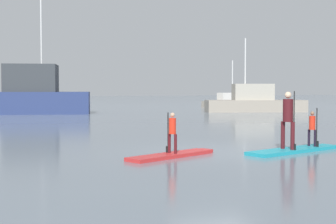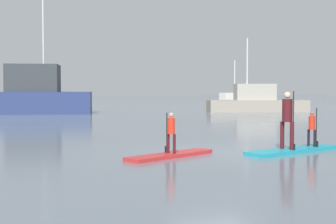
{
  "view_description": "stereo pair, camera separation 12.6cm",
  "coord_description": "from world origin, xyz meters",
  "px_view_note": "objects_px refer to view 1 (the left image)",
  "views": [
    {
      "loc": [
        -6.69,
        -13.36,
        1.87
      ],
      "look_at": [
        -0.07,
        3.89,
        1.02
      ],
      "focal_mm": 53.71,
      "sensor_mm": 36.0,
      "label": 1
    },
    {
      "loc": [
        -6.58,
        -13.4,
        1.87
      ],
      "look_at": [
        -0.07,
        3.89,
        1.02
      ],
      "focal_mm": 53.71,
      "sensor_mm": 36.0,
      "label": 2
    }
  ],
  "objects_px": {
    "paddleboard_far": "(294,150)",
    "fishing_boat_green_midground": "(255,102)",
    "fishing_boat_white_large": "(18,96)",
    "motor_boat_small_navy": "(228,102)",
    "paddler_child_front": "(313,127)",
    "paddleboard_near": "(172,155)",
    "paddler_adult": "(288,116)",
    "paddler_child_solo": "(172,130)"
  },
  "relations": [
    {
      "from": "paddler_child_solo",
      "to": "fishing_boat_white_large",
      "type": "distance_m",
      "value": 26.72
    },
    {
      "from": "motor_boat_small_navy",
      "to": "paddler_child_solo",
      "type": "bearing_deg",
      "value": -120.15
    },
    {
      "from": "paddleboard_far",
      "to": "paddler_adult",
      "type": "bearing_deg",
      "value": -161.0
    },
    {
      "from": "fishing_boat_green_midground",
      "to": "motor_boat_small_navy",
      "type": "bearing_deg",
      "value": 74.7
    },
    {
      "from": "paddleboard_far",
      "to": "fishing_boat_green_midground",
      "type": "xyz_separation_m",
      "value": [
        12.42,
        23.13,
        0.75
      ]
    },
    {
      "from": "paddleboard_far",
      "to": "fishing_boat_white_large",
      "type": "height_order",
      "value": "fishing_boat_white_large"
    },
    {
      "from": "paddler_adult",
      "to": "fishing_boat_white_large",
      "type": "height_order",
      "value": "fishing_boat_white_large"
    },
    {
      "from": "paddleboard_near",
      "to": "paddler_adult",
      "type": "bearing_deg",
      "value": -5.67
    },
    {
      "from": "paddleboard_far",
      "to": "fishing_boat_green_midground",
      "type": "bearing_deg",
      "value": 61.77
    },
    {
      "from": "paddleboard_far",
      "to": "fishing_boat_green_midground",
      "type": "height_order",
      "value": "fishing_boat_green_midground"
    },
    {
      "from": "paddleboard_far",
      "to": "fishing_boat_white_large",
      "type": "distance_m",
      "value": 27.55
    },
    {
      "from": "fishing_boat_white_large",
      "to": "motor_boat_small_navy",
      "type": "bearing_deg",
      "value": 15.73
    },
    {
      "from": "paddleboard_near",
      "to": "fishing_boat_green_midground",
      "type": "bearing_deg",
      "value": 54.64
    },
    {
      "from": "fishing_boat_green_midground",
      "to": "motor_boat_small_navy",
      "type": "relative_size",
      "value": 1.49
    },
    {
      "from": "paddleboard_near",
      "to": "paddler_child_solo",
      "type": "relative_size",
      "value": 2.64
    },
    {
      "from": "paddleboard_near",
      "to": "fishing_boat_green_midground",
      "type": "height_order",
      "value": "fishing_boat_green_midground"
    },
    {
      "from": "paddleboard_far",
      "to": "paddler_adult",
      "type": "distance_m",
      "value": 1.07
    },
    {
      "from": "paddleboard_far",
      "to": "motor_boat_small_navy",
      "type": "xyz_separation_m",
      "value": [
        15.05,
        32.78,
        0.52
      ]
    },
    {
      "from": "paddleboard_near",
      "to": "paddleboard_far",
      "type": "height_order",
      "value": "same"
    },
    {
      "from": "paddler_adult",
      "to": "fishing_boat_white_large",
      "type": "relative_size",
      "value": 0.14
    },
    {
      "from": "paddler_child_front",
      "to": "paddleboard_near",
      "type": "bearing_deg",
      "value": -179.79
    },
    {
      "from": "paddleboard_near",
      "to": "fishing_boat_white_large",
      "type": "bearing_deg",
      "value": 94.34
    },
    {
      "from": "fishing_boat_white_large",
      "to": "paddleboard_near",
      "type": "bearing_deg",
      "value": -85.66
    },
    {
      "from": "paddler_adult",
      "to": "paddleboard_far",
      "type": "bearing_deg",
      "value": 19.0
    },
    {
      "from": "paddleboard_near",
      "to": "paddler_child_solo",
      "type": "bearing_deg",
      "value": 128.47
    },
    {
      "from": "paddler_adult",
      "to": "paddler_child_solo",
      "type": "bearing_deg",
      "value": 174.2
    },
    {
      "from": "paddler_adult",
      "to": "fishing_boat_green_midground",
      "type": "bearing_deg",
      "value": 61.29
    },
    {
      "from": "paddler_adult",
      "to": "fishing_boat_green_midground",
      "type": "relative_size",
      "value": 0.2
    },
    {
      "from": "paddleboard_far",
      "to": "fishing_boat_green_midground",
      "type": "distance_m",
      "value": 26.27
    },
    {
      "from": "motor_boat_small_navy",
      "to": "fishing_boat_green_midground",
      "type": "bearing_deg",
      "value": -105.3
    },
    {
      "from": "paddler_child_solo",
      "to": "paddler_child_front",
      "type": "height_order",
      "value": "paddler_child_front"
    },
    {
      "from": "paddler_adult",
      "to": "motor_boat_small_navy",
      "type": "height_order",
      "value": "motor_boat_small_navy"
    },
    {
      "from": "paddler_child_front",
      "to": "fishing_boat_white_large",
      "type": "bearing_deg",
      "value": 104.09
    },
    {
      "from": "paddler_child_solo",
      "to": "paddleboard_near",
      "type": "bearing_deg",
      "value": -51.53
    },
    {
      "from": "paddleboard_near",
      "to": "paddleboard_far",
      "type": "relative_size",
      "value": 0.82
    },
    {
      "from": "paddleboard_far",
      "to": "paddler_child_front",
      "type": "height_order",
      "value": "paddler_child_front"
    },
    {
      "from": "paddler_child_solo",
      "to": "paddleboard_far",
      "type": "distance_m",
      "value": 3.9
    },
    {
      "from": "paddler_child_solo",
      "to": "paddler_adult",
      "type": "height_order",
      "value": "paddler_adult"
    },
    {
      "from": "paddler_child_solo",
      "to": "paddleboard_far",
      "type": "bearing_deg",
      "value": -3.72
    },
    {
      "from": "paddler_child_solo",
      "to": "fishing_boat_white_large",
      "type": "xyz_separation_m",
      "value": [
        -2.02,
        26.64,
        0.59
      ]
    },
    {
      "from": "paddleboard_far",
      "to": "motor_boat_small_navy",
      "type": "relative_size",
      "value": 0.65
    },
    {
      "from": "paddler_child_solo",
      "to": "paddler_child_front",
      "type": "bearing_deg",
      "value": 0.09
    }
  ]
}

